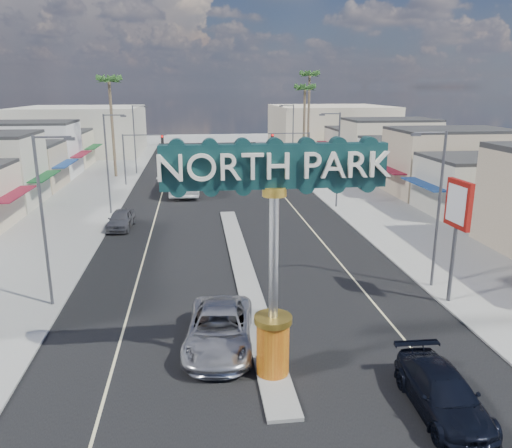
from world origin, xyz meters
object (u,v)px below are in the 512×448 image
object	(u,v)px
streetlight_l_far	(136,136)
palm_left_far	(109,85)
palm_right_far	(310,79)
city_bus	(186,174)
traffic_signal_left	(139,149)
streetlight_r_mid	(337,155)
traffic_signal_right	(294,147)
suv_left	(219,329)
streetlight_l_mid	(109,159)
palm_right_mid	(305,92)
streetlight_r_near	(436,202)
streetlight_r_far	(292,134)
bank_pylon_sign	(458,211)
gateway_sign	(274,235)
suv_right	(443,393)
car_parked_left	(121,219)
streetlight_l_near	(45,214)

from	to	relation	value
streetlight_l_far	palm_left_far	xyz separation A→B (m)	(-2.57, -2.00, 6.43)
palm_right_far	city_bus	distance (m)	30.42
traffic_signal_left	streetlight_r_mid	size ratio (longest dim) A/B	0.67
traffic_signal_left	streetlight_r_mid	distance (m)	24.11
traffic_signal_left	traffic_signal_right	world-z (taller)	same
palm_right_far	suv_left	bearing A→B (deg)	-106.49
streetlight_l_mid	palm_right_mid	xyz separation A→B (m)	(23.43, 26.00, 5.54)
streetlight_r_near	palm_left_far	size ratio (longest dim) A/B	0.69
palm_right_mid	suv_left	distance (m)	54.45
streetlight_r_near	streetlight_r_far	xyz separation A→B (m)	(0.00, 42.00, 0.00)
streetlight_l_far	bank_pylon_sign	size ratio (longest dim) A/B	1.37
suv_left	palm_left_far	bearing A→B (deg)	110.04
gateway_sign	suv_right	xyz separation A→B (m)	(5.64, -3.04, -5.17)
palm_right_mid	car_parked_left	size ratio (longest dim) A/B	2.65
car_parked_left	city_bus	xyz separation A→B (m)	(5.19, 15.55, 1.00)
streetlight_r_near	palm_left_far	world-z (taller)	palm_left_far
streetlight_r_mid	traffic_signal_left	bearing A→B (deg)	144.50
suv_left	traffic_signal_left	bearing A→B (deg)	106.75
streetlight_l_far	palm_right_mid	xyz separation A→B (m)	(23.43, 4.00, 5.54)
streetlight_l_near	bank_pylon_sign	world-z (taller)	streetlight_l_near
streetlight_l_mid	streetlight_r_mid	bearing A→B (deg)	0.00
suv_right	city_bus	distance (m)	42.70
streetlight_r_mid	streetlight_l_far	bearing A→B (deg)	133.48
streetlight_r_far	streetlight_l_mid	bearing A→B (deg)	-133.48
streetlight_r_far	car_parked_left	bearing A→B (deg)	-125.76
streetlight_l_mid	car_parked_left	distance (m)	6.73
traffic_signal_right	suv_right	xyz separation A→B (m)	(-3.55, -45.05, -3.51)
palm_right_mid	bank_pylon_sign	size ratio (longest dim) A/B	1.84
gateway_sign	streetlight_r_far	distance (m)	51.10
palm_right_mid	bank_pylon_sign	xyz separation A→B (m)	(-2.50, -48.18, -5.51)
streetlight_l_far	bank_pylon_sign	world-z (taller)	streetlight_l_far
streetlight_l_mid	streetlight_l_far	size ratio (longest dim) A/B	1.00
streetlight_r_mid	city_bus	xyz separation A→B (m)	(-14.25, 10.57, -3.29)
palm_left_far	palm_right_mid	distance (m)	26.70
palm_left_far	traffic_signal_right	bearing A→B (deg)	-15.15
gateway_sign	streetlight_r_far	bearing A→B (deg)	78.22
streetlight_r_mid	streetlight_r_far	size ratio (longest dim) A/B	1.00
suv_right	bank_pylon_sign	world-z (taller)	bank_pylon_sign
streetlight_r_mid	bank_pylon_sign	bearing A→B (deg)	-89.82
palm_right_far	bank_pylon_sign	world-z (taller)	palm_right_far
suv_left	car_parked_left	bearing A→B (deg)	115.32
car_parked_left	traffic_signal_right	bearing A→B (deg)	50.86
streetlight_l_mid	suv_left	xyz separation A→B (m)	(8.43, -25.43, -4.20)
streetlight_r_near	city_bus	xyz separation A→B (m)	(-14.25, 30.57, -3.29)
streetlight_r_far	palm_right_mid	distance (m)	7.30
streetlight_l_far	suv_right	xyz separation A→B (m)	(16.07, -53.06, -4.31)
city_bus	streetlight_r_near	bearing A→B (deg)	-62.85
palm_right_mid	car_parked_left	world-z (taller)	palm_right_mid
streetlight_l_far	city_bus	size ratio (longest dim) A/B	0.71
streetlight_l_far	car_parked_left	size ratio (longest dim) A/B	1.97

